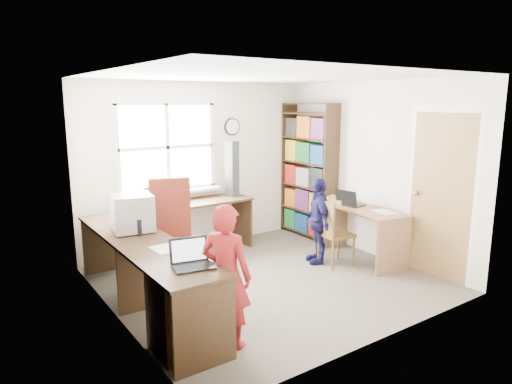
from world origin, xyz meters
TOP-DOWN VIEW (x-y plane):
  - room at (0.01, 0.10)m, footprint 3.64×3.44m
  - l_desk at (-1.31, -0.28)m, footprint 2.38×2.95m
  - right_desk at (1.54, -0.10)m, footprint 0.77×1.31m
  - bookshelf at (1.65, 1.19)m, footprint 0.30×1.02m
  - swivel_chair at (-1.02, 0.45)m, footprint 0.75×0.75m
  - wooden_chair at (1.00, -0.05)m, footprint 0.43×0.43m
  - crt_monitor at (-1.47, 0.44)m, footprint 0.47×0.43m
  - laptop_left at (-1.42, -0.84)m, footprint 0.38×0.34m
  - laptop_right at (1.47, 0.12)m, footprint 0.33×0.38m
  - speaker_a at (-1.45, 0.30)m, footprint 0.11×0.11m
  - speaker_b at (-1.50, 0.88)m, footprint 0.09×0.09m
  - cd_tower at (0.40, 1.45)m, footprint 0.20×0.19m
  - game_box at (1.49, 0.38)m, footprint 0.41×0.41m
  - paper_a at (-1.43, -0.30)m, footprint 0.22×0.30m
  - paper_b at (1.59, -0.40)m, footprint 0.27×0.34m
  - potted_plant at (-0.54, 1.46)m, footprint 0.19×0.16m
  - person_red at (-1.16, -0.98)m, footprint 0.51×0.56m
  - person_green at (-1.06, 0.89)m, footprint 0.65×0.69m
  - person_navy at (0.93, 0.15)m, footprint 0.53×0.73m

SIDE VIEW (x-z plane):
  - l_desk at x=-1.31m, z-range 0.08..0.83m
  - wooden_chair at x=1.00m, z-range 0.04..0.91m
  - right_desk at x=1.54m, z-range 0.16..0.87m
  - swivel_chair at x=-1.02m, z-range -0.09..1.17m
  - person_green at x=-1.06m, z-range 0.00..1.14m
  - person_navy at x=0.93m, z-range 0.00..1.15m
  - person_red at x=-1.16m, z-range 0.00..1.28m
  - paper_b at x=1.59m, z-range 0.71..0.71m
  - game_box at x=1.49m, z-range 0.71..0.78m
  - paper_a at x=-1.43m, z-range 0.75..0.75m
  - laptop_right at x=1.47m, z-range 0.65..0.88m
  - laptop_left at x=-1.42m, z-range 0.69..0.92m
  - speaker_b at x=-1.50m, z-range 0.75..0.92m
  - speaker_a at x=-1.45m, z-range 0.75..0.92m
  - potted_plant at x=-0.54m, z-range 0.75..1.06m
  - crt_monitor at x=-1.47m, z-range 0.75..1.16m
  - bookshelf at x=1.65m, z-range -0.05..2.05m
  - cd_tower at x=0.40m, z-range 0.75..1.56m
  - room at x=0.01m, z-range 0.00..2.44m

